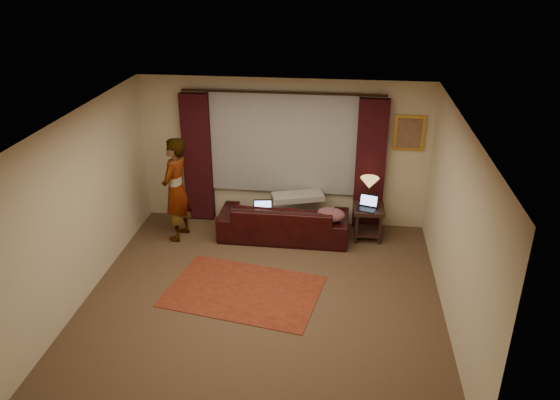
{
  "coord_description": "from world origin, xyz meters",
  "views": [
    {
      "loc": [
        1.01,
        -6.37,
        4.52
      ],
      "look_at": [
        0.1,
        1.2,
        1.0
      ],
      "focal_mm": 35.0,
      "sensor_mm": 36.0,
      "label": 1
    }
  ],
  "objects_px": {
    "tiffany_lamp": "(369,192)",
    "person": "(176,189)",
    "end_table": "(368,223)",
    "sofa": "(284,214)",
    "laptop_table": "(367,203)",
    "laptop_sofa": "(263,210)"
  },
  "relations": [
    {
      "from": "laptop_table",
      "to": "person",
      "type": "bearing_deg",
      "value": -159.08
    },
    {
      "from": "tiffany_lamp",
      "to": "person",
      "type": "xyz_separation_m",
      "value": [
        -3.18,
        -0.43,
        0.06
      ]
    },
    {
      "from": "end_table",
      "to": "laptop_table",
      "type": "bearing_deg",
      "value": -116.13
    },
    {
      "from": "tiffany_lamp",
      "to": "person",
      "type": "distance_m",
      "value": 3.21
    },
    {
      "from": "laptop_table",
      "to": "tiffany_lamp",
      "type": "bearing_deg",
      "value": 98.05
    },
    {
      "from": "end_table",
      "to": "laptop_table",
      "type": "relative_size",
      "value": 1.72
    },
    {
      "from": "sofa",
      "to": "laptop_table",
      "type": "bearing_deg",
      "value": -178.54
    },
    {
      "from": "end_table",
      "to": "person",
      "type": "bearing_deg",
      "value": -173.93
    },
    {
      "from": "sofa",
      "to": "person",
      "type": "relative_size",
      "value": 1.22
    },
    {
      "from": "tiffany_lamp",
      "to": "laptop_table",
      "type": "bearing_deg",
      "value": -98.41
    },
    {
      "from": "sofa",
      "to": "person",
      "type": "distance_m",
      "value": 1.85
    },
    {
      "from": "end_table",
      "to": "tiffany_lamp",
      "type": "relative_size",
      "value": 1.19
    },
    {
      "from": "sofa",
      "to": "person",
      "type": "bearing_deg",
      "value": 7.85
    },
    {
      "from": "end_table",
      "to": "tiffany_lamp",
      "type": "distance_m",
      "value": 0.55
    },
    {
      "from": "tiffany_lamp",
      "to": "person",
      "type": "bearing_deg",
      "value": -172.28
    },
    {
      "from": "sofa",
      "to": "laptop_sofa",
      "type": "bearing_deg",
      "value": 20.4
    },
    {
      "from": "tiffany_lamp",
      "to": "person",
      "type": "height_order",
      "value": "person"
    },
    {
      "from": "laptop_table",
      "to": "person",
      "type": "distance_m",
      "value": 3.17
    },
    {
      "from": "end_table",
      "to": "person",
      "type": "xyz_separation_m",
      "value": [
        -3.2,
        -0.34,
        0.6
      ]
    },
    {
      "from": "sofa",
      "to": "end_table",
      "type": "distance_m",
      "value": 1.44
    },
    {
      "from": "tiffany_lamp",
      "to": "person",
      "type": "relative_size",
      "value": 0.28
    },
    {
      "from": "laptop_sofa",
      "to": "laptop_table",
      "type": "bearing_deg",
      "value": -4.33
    }
  ]
}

